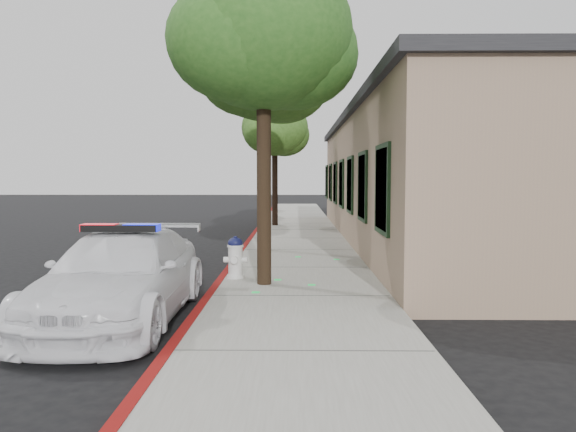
# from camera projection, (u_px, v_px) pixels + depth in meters

# --- Properties ---
(ground) EXTENTS (120.00, 120.00, 0.00)m
(ground) POSITION_uv_depth(u_px,v_px,m) (205.00, 304.00, 9.44)
(ground) COLOR black
(ground) RESTS_ON ground
(sidewalk) EXTENTS (3.20, 60.00, 0.15)m
(sidewalk) POSITION_uv_depth(u_px,v_px,m) (297.00, 270.00, 12.41)
(sidewalk) COLOR gray
(sidewalk) RESTS_ON ground
(red_curb) EXTENTS (0.14, 60.00, 0.16)m
(red_curb) POSITION_uv_depth(u_px,v_px,m) (229.00, 270.00, 12.43)
(red_curb) COLOR maroon
(red_curb) RESTS_ON ground
(clapboard_building) EXTENTS (7.30, 20.89, 4.24)m
(clapboard_building) POSITION_uv_depth(u_px,v_px,m) (451.00, 179.00, 18.19)
(clapboard_building) COLOR #876D59
(clapboard_building) RESTS_ON ground
(police_car) EXTENTS (1.91, 4.66, 1.47)m
(police_car) POSITION_uv_depth(u_px,v_px,m) (122.00, 276.00, 8.33)
(police_car) COLOR white
(police_car) RESTS_ON ground
(fire_hydrant) EXTENTS (0.47, 0.41, 0.84)m
(fire_hydrant) POSITION_uv_depth(u_px,v_px,m) (235.00, 257.00, 11.03)
(fire_hydrant) COLOR silver
(fire_hydrant) RESTS_ON sidewalk
(street_tree_near) EXTENTS (3.52, 3.32, 6.08)m
(street_tree_near) POSITION_uv_depth(u_px,v_px,m) (264.00, 40.00, 10.14)
(street_tree_near) COLOR black
(street_tree_near) RESTS_ON sidewalk
(street_tree_mid) EXTENTS (3.58, 3.36, 6.42)m
(street_tree_mid) POSITION_uv_depth(u_px,v_px,m) (265.00, 74.00, 15.03)
(street_tree_mid) COLOR black
(street_tree_mid) RESTS_ON sidewalk
(street_tree_far) EXTENTS (2.86, 2.86, 5.29)m
(street_tree_far) POSITION_uv_depth(u_px,v_px,m) (276.00, 131.00, 23.03)
(street_tree_far) COLOR black
(street_tree_far) RESTS_ON sidewalk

